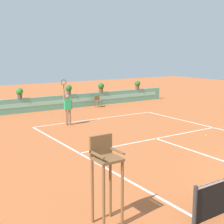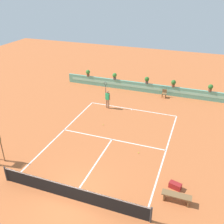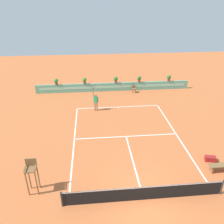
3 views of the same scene
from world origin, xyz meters
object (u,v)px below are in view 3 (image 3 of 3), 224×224
umpire_chair (32,172)px  gear_bag (210,159)px  potted_plant_centre (116,79)px  potted_plant_right (139,79)px  tennis_player (96,101)px  potted_plant_left (84,80)px  tennis_ball_near_baseline (158,142)px  potted_plant_far_left (56,81)px  potted_plant_far_right (169,78)px  ball_kid_chair (134,89)px  bench_courtside (222,166)px  tennis_ball_mid_court (107,126)px

umpire_chair → gear_bag: umpire_chair is taller
potted_plant_centre → potted_plant_right: size_ratio=1.00×
tennis_player → potted_plant_left: tennis_player is taller
tennis_ball_near_baseline → potted_plant_far_left: potted_plant_far_left is taller
tennis_ball_near_baseline → potted_plant_far_right: bearing=68.8°
potted_plant_far_right → potted_plant_right: bearing=180.0°
tennis_player → potted_plant_far_right: (8.88, 5.07, 0.36)m
ball_kid_chair → potted_plant_centre: bearing=160.3°
potted_plant_far_left → ball_kid_chair: bearing=-4.7°
potted_plant_right → ball_kid_chair: bearing=-135.0°
bench_courtside → gear_bag: bench_courtside is taller
umpire_chair → gear_bag: size_ratio=3.06×
tennis_ball_mid_court → potted_plant_far_right: (8.06, 8.20, 1.38)m
ball_kid_chair → tennis_player: size_ratio=0.33×
potted_plant_centre → potted_plant_right: bearing=0.0°
bench_courtside → tennis_player: 12.25m
potted_plant_centre → potted_plant_far_left: bearing=180.0°
tennis_player → potted_plant_far_right: 10.23m
ball_kid_chair → tennis_ball_mid_court: 8.36m
tennis_ball_near_baseline → tennis_player: bearing=127.9°
ball_kid_chair → potted_plant_right: 1.39m
potted_plant_far_right → bench_courtside: bearing=-94.7°
potted_plant_left → potted_plant_centre: bearing=0.0°
bench_courtside → potted_plant_left: 17.06m
gear_bag → potted_plant_centre: size_ratio=0.97×
gear_bag → tennis_ball_near_baseline: bearing=138.2°
potted_plant_far_right → tennis_player: bearing=-150.3°
gear_bag → potted_plant_right: potted_plant_right is taller
bench_courtside → potted_plant_centre: bearing=109.5°
potted_plant_centre → potted_plant_right: (2.78, 0.00, 0.00)m
tennis_ball_mid_court → potted_plant_centre: bearing=78.3°
potted_plant_far_right → potted_plant_left: bearing=180.0°
tennis_ball_mid_court → potted_plant_left: 8.54m
tennis_player → tennis_ball_near_baseline: 7.58m
gear_bag → potted_plant_far_right: size_ratio=0.97×
tennis_ball_mid_court → potted_plant_left: size_ratio=0.09×
tennis_ball_mid_court → potted_plant_centre: size_ratio=0.09×
ball_kid_chair → potted_plant_right: potted_plant_right is taller
ball_kid_chair → tennis_player: bearing=-136.4°
ball_kid_chair → gear_bag: size_ratio=1.21×
ball_kid_chair → potted_plant_far_right: 4.48m
ball_kid_chair → potted_plant_far_right: bearing=9.6°
gear_bag → potted_plant_left: potted_plant_left is taller
bench_courtside → potted_plant_far_left: size_ratio=2.21×
potted_plant_centre → potted_plant_right: same height
bench_courtside → gear_bag: (-0.19, 1.04, -0.20)m
bench_courtside → potted_plant_centre: 15.51m
umpire_chair → potted_plant_far_right: (12.71, 15.13, 0.07)m
potted_plant_centre → potted_plant_far_right: (6.37, 0.00, 0.00)m
gear_bag → potted_plant_far_right: potted_plant_far_right is taller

